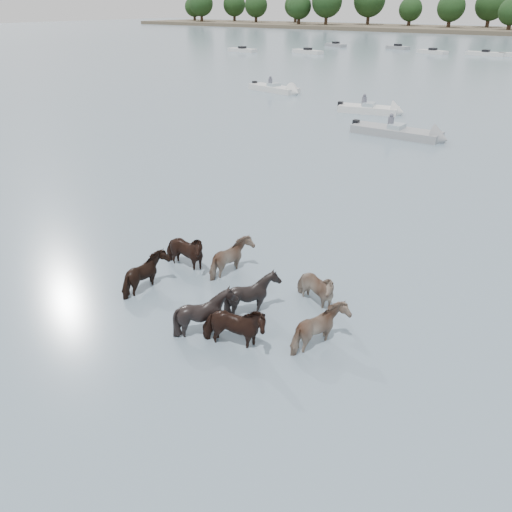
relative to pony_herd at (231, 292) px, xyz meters
The scene contains 7 objects.
ground 2.57m from the pony_herd, 62.99° to the right, with size 400.00×400.00×0.00m, color slate.
shoreline 163.00m from the pony_herd, 114.99° to the left, with size 160.00×30.00×1.00m, color #4C4233.
pony_herd is the anchor object (origin of this frame).
motorboat_a 27.90m from the pony_herd, 105.85° to the left, with size 4.99×2.58×1.92m.
motorboat_b 21.17m from the pony_herd, 98.38° to the left, with size 6.00×1.61×1.92m.
motorboat_f 35.95m from the pony_herd, 121.52° to the left, with size 5.89×2.67×1.92m.
treeline 164.12m from the pony_herd, 115.56° to the left, with size 148.58×21.03×12.59m.
Camera 1 is at (6.11, -6.60, 7.31)m, focal length 35.26 mm.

